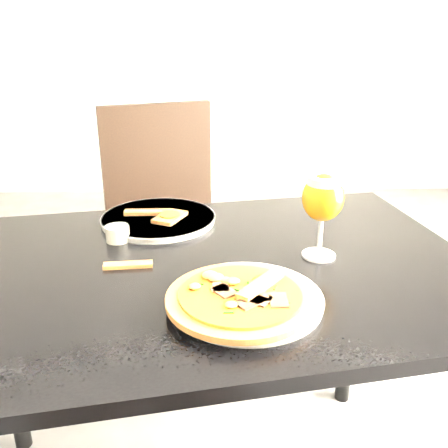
{
  "coord_description": "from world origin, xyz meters",
  "views": [
    {
      "loc": [
        0.13,
        -0.83,
        1.24
      ],
      "look_at": [
        0.16,
        0.2,
        0.83
      ],
      "focal_mm": 40.0,
      "sensor_mm": 36.0,
      "label": 1
    }
  ],
  "objects_px": {
    "beer_glass": "(323,198)",
    "dining_table": "(207,300)",
    "chair_far": "(168,225)",
    "pizza": "(240,297)"
  },
  "relations": [
    {
      "from": "beer_glass",
      "to": "dining_table",
      "type": "bearing_deg",
      "value": -171.88
    },
    {
      "from": "chair_far",
      "to": "pizza",
      "type": "relative_size",
      "value": 3.51
    },
    {
      "from": "beer_glass",
      "to": "chair_far",
      "type": "bearing_deg",
      "value": 118.84
    },
    {
      "from": "dining_table",
      "to": "pizza",
      "type": "bearing_deg",
      "value": -80.45
    },
    {
      "from": "beer_glass",
      "to": "pizza",
      "type": "bearing_deg",
      "value": -131.03
    },
    {
      "from": "dining_table",
      "to": "pizza",
      "type": "height_order",
      "value": "pizza"
    },
    {
      "from": "dining_table",
      "to": "pizza",
      "type": "xyz_separation_m",
      "value": [
        0.06,
        -0.18,
        0.11
      ]
    },
    {
      "from": "pizza",
      "to": "beer_glass",
      "type": "bearing_deg",
      "value": 48.97
    },
    {
      "from": "pizza",
      "to": "beer_glass",
      "type": "xyz_separation_m",
      "value": [
        0.19,
        0.22,
        0.11
      ]
    },
    {
      "from": "pizza",
      "to": "chair_far",
      "type": "bearing_deg",
      "value": 102.65
    }
  ]
}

